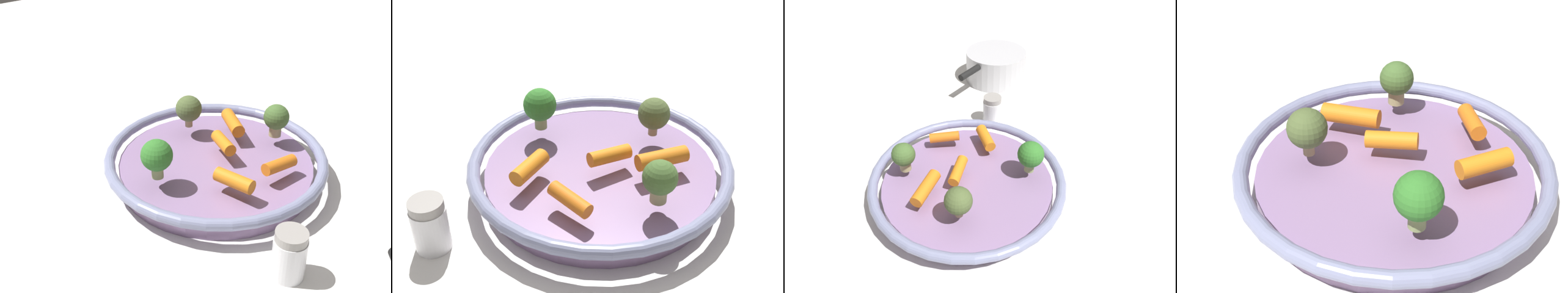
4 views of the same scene
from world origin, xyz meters
TOP-DOWN VIEW (x-y plane):
  - ground_plane at (0.00, 0.00)m, footprint 2.43×2.43m
  - serving_bowl at (0.00, 0.00)m, footprint 0.35×0.35m
  - baby_carrot_right at (-0.04, 0.07)m, footprint 0.07×0.05m
  - baby_carrot_center at (0.09, -0.04)m, footprint 0.06×0.03m
  - baby_carrot_back at (0.00, 0.02)m, footprint 0.06×0.04m
  - baby_carrot_near_rim at (0.10, 0.04)m, footprint 0.02×0.06m
  - broccoli_floret_mid at (-0.00, -0.11)m, footprint 0.05×0.05m
  - broccoli_floret_small at (-0.09, 0.02)m, footprint 0.04×0.04m
  - broccoli_floret_large at (0.02, 0.11)m, footprint 0.04×0.04m
  - salt_shaker at (0.22, -0.07)m, footprint 0.04×0.04m
  - saucepan at (0.42, -0.10)m, footprint 0.20×0.18m

SIDE VIEW (x-z plane):
  - ground_plane at x=0.00m, z-range 0.00..0.00m
  - serving_bowl at x=0.00m, z-range 0.00..0.05m
  - salt_shaker at x=0.22m, z-range 0.00..0.07m
  - saucepan at x=0.42m, z-range 0.00..0.08m
  - baby_carrot_near_rim at x=0.10m, z-range 0.05..0.07m
  - baby_carrot_back at x=0.00m, z-range 0.05..0.07m
  - baby_carrot_center at x=0.09m, z-range 0.05..0.07m
  - baby_carrot_right at x=-0.04m, z-range 0.05..0.07m
  - broccoli_floret_large at x=0.02m, z-range 0.05..0.11m
  - broccoli_floret_small at x=-0.09m, z-range 0.05..0.11m
  - broccoli_floret_mid at x=0.00m, z-range 0.05..0.11m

